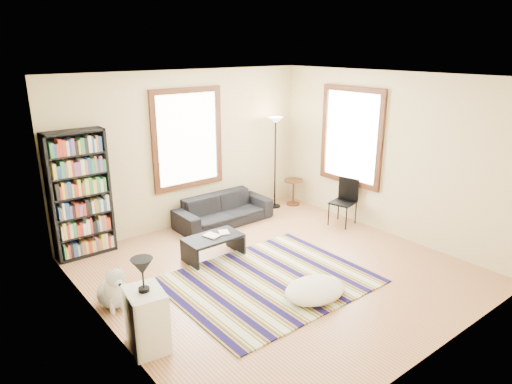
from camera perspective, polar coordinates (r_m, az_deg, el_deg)
floor at (r=6.92m, az=2.61°, el=-10.12°), size 5.00×5.00×0.10m
ceiling at (r=6.12m, az=3.01°, el=14.63°), size 5.00×5.00×0.10m
wall_back at (r=8.39m, az=-8.77°, el=5.33°), size 5.00×0.10×2.80m
wall_front at (r=4.86m, az=23.04°, el=-5.31°), size 5.00×0.10×2.80m
wall_left at (r=5.14m, az=-19.19°, el=-3.60°), size 0.10×5.00×2.80m
wall_right at (r=8.22m, az=16.36°, el=4.55°), size 0.10×5.00×2.80m
window_back at (r=8.28m, az=-8.56°, el=6.59°), size 1.20×0.06×1.60m
window_right at (r=8.59m, az=11.83°, el=6.82°), size 0.06×1.20×1.60m
rug at (r=6.60m, az=1.77°, el=-10.99°), size 2.71×2.17×0.02m
sofa at (r=8.53m, az=-4.09°, el=-2.22°), size 0.74×1.85×0.54m
bookshelf at (r=7.52m, az=-21.16°, el=-0.33°), size 0.90×0.30×2.00m
coffee_table at (r=7.22m, az=-5.35°, el=-6.89°), size 1.00×0.72×0.36m
book_a at (r=7.09m, az=-6.08°, el=-5.68°), size 0.29×0.24×0.02m
book_b at (r=7.26m, az=-4.62°, el=-5.11°), size 0.22×0.25×0.02m
floor_cushion at (r=6.21m, az=7.37°, el=-12.04°), size 0.94×0.74×0.22m
floor_lamp at (r=9.19m, az=2.40°, el=3.62°), size 0.40×0.40×1.86m
side_table at (r=9.54m, az=4.70°, el=-0.02°), size 0.48×0.48×0.54m
folding_chair at (r=8.55m, az=10.81°, el=-1.31°), size 0.50×0.49×0.86m
white_cabinet at (r=5.29m, az=-13.52°, el=-15.24°), size 0.45×0.55×0.70m
table_lamp at (r=5.02m, az=-13.97°, el=-10.05°), size 0.31×0.31×0.38m
dog at (r=6.17m, az=-17.62°, el=-11.00°), size 0.47×0.63×0.60m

